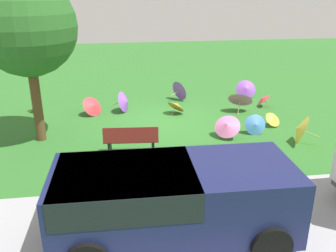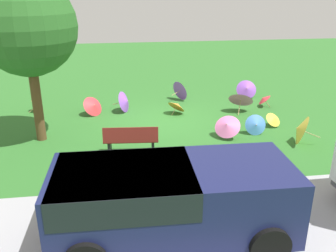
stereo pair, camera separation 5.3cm
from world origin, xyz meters
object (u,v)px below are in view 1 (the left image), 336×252
(parasol_red_0, at_px, (263,99))
(parasol_yellow_2, at_px, (299,129))
(shade_tree, at_px, (27,27))
(parasol_purple_1, at_px, (246,89))
(parasol_pink_0, at_px, (241,98))
(parasol_orange_0, at_px, (177,105))
(parasol_yellow_0, at_px, (274,119))
(parasol_pink_1, at_px, (227,125))
(parasol_red_1, at_px, (93,106))
(park_bench, at_px, (131,140))
(parasol_purple_4, at_px, (181,90))
(van_dark, at_px, (166,197))
(parasol_blue_1, at_px, (256,125))
(parasol_purple_2, at_px, (125,102))
(parasol_orange_1, at_px, (37,105))

(parasol_red_0, relative_size, parasol_yellow_2, 0.68)
(shade_tree, xyz_separation_m, parasol_purple_1, (-8.19, -3.55, -3.16))
(parasol_pink_0, bearing_deg, parasol_orange_0, -1.71)
(parasol_yellow_0, height_order, parasol_pink_1, parasol_pink_1)
(parasol_yellow_0, distance_m, parasol_red_1, 6.73)
(park_bench, distance_m, parasol_purple_4, 5.79)
(parasol_red_0, bearing_deg, van_dark, 56.23)
(parasol_purple_4, relative_size, parasol_blue_1, 1.30)
(parasol_yellow_2, xyz_separation_m, parasol_blue_1, (1.07, -0.90, -0.14))
(parasol_purple_1, distance_m, parasol_orange_0, 3.79)
(parasol_red_0, bearing_deg, parasol_purple_1, -78.88)
(park_bench, height_order, parasol_yellow_0, park_bench)
(parasol_red_1, height_order, parasol_yellow_2, parasol_yellow_2)
(van_dark, distance_m, parasol_purple_1, 10.26)
(park_bench, bearing_deg, parasol_pink_0, -143.17)
(parasol_purple_2, distance_m, parasol_pink_1, 4.48)
(shade_tree, height_order, parasol_orange_1, shade_tree)
(shade_tree, distance_m, parasol_red_0, 9.31)
(parasol_yellow_2, bearing_deg, van_dark, 39.49)
(parasol_blue_1, bearing_deg, park_bench, 12.72)
(parasol_purple_1, relative_size, parasol_pink_1, 0.88)
(parasol_purple_4, xyz_separation_m, parasol_pink_0, (-2.04, 1.89, 0.11))
(shade_tree, distance_m, parasol_yellow_0, 8.60)
(parasol_purple_2, bearing_deg, parasol_yellow_0, 155.15)
(park_bench, relative_size, parasol_yellow_0, 2.26)
(van_dark, bearing_deg, parasol_purple_2, -86.43)
(park_bench, bearing_deg, parasol_yellow_2, -179.50)
(parasol_blue_1, bearing_deg, parasol_purple_4, -67.78)
(van_dark, bearing_deg, parasol_yellow_0, -130.26)
(parasol_purple_4, bearing_deg, parasol_yellow_2, 118.53)
(parasol_blue_1, bearing_deg, parasol_orange_1, -24.62)
(parasol_pink_1, distance_m, parasol_blue_1, 1.07)
(parasol_red_0, bearing_deg, parasol_yellow_0, 77.21)
(parasol_yellow_0, distance_m, parasol_purple_4, 4.55)
(parasol_yellow_2, bearing_deg, parasol_orange_1, -26.79)
(van_dark, height_order, parasol_purple_4, van_dark)
(parasol_pink_1, distance_m, parasol_yellow_2, 2.24)
(parasol_pink_0, xyz_separation_m, parasol_yellow_2, (-0.79, 3.31, -0.07))
(parasol_yellow_2, bearing_deg, shade_tree, -10.57)
(shade_tree, relative_size, parasol_purple_4, 5.37)
(parasol_red_1, distance_m, parasol_blue_1, 6.13)
(parasol_red_1, height_order, parasol_pink_0, parasol_pink_0)
(parasol_orange_1, bearing_deg, parasol_pink_0, 172.09)
(parasol_orange_1, relative_size, parasol_yellow_2, 0.66)
(parasol_pink_1, height_order, parasol_yellow_2, parasol_yellow_2)
(parasol_orange_0, distance_m, parasol_orange_1, 5.52)
(shade_tree, bearing_deg, parasol_red_1, -126.03)
(parasol_purple_2, relative_size, parasol_orange_0, 1.01)
(parasol_purple_1, xyz_separation_m, parasol_purple_4, (2.90, -0.14, 0.03))
(parasol_yellow_2, bearing_deg, park_bench, 0.50)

